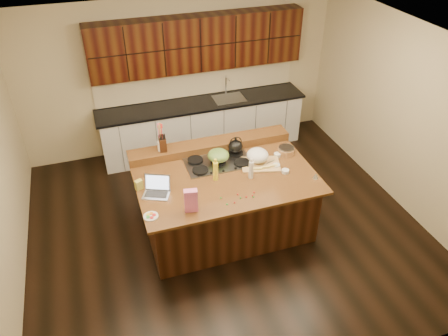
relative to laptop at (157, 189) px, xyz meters
name	(u,v)px	position (x,y,z in m)	size (l,w,h in m)	color
room	(225,148)	(0.95, 0.10, 0.37)	(5.52, 5.02, 2.72)	black
island	(225,201)	(0.95, 0.10, -0.52)	(2.40, 1.60, 0.92)	black
back_ledge	(210,145)	(0.95, 0.80, 0.00)	(2.40, 0.30, 0.12)	black
cooktop	(218,162)	(0.95, 0.40, -0.05)	(0.92, 0.52, 0.05)	gray
back_counter	(201,99)	(1.25, 2.32, 0.00)	(3.70, 0.66, 2.40)	silver
kettle	(236,146)	(1.25, 0.53, 0.08)	(0.21, 0.21, 0.19)	black
green_bowl	(218,155)	(0.95, 0.40, 0.07)	(0.30, 0.30, 0.17)	#577C31
laptop	(157,189)	(0.00, 0.00, 0.00)	(0.41, 0.37, 0.23)	#B7B7BC
oil_bottle	(216,171)	(0.80, 0.04, 0.07)	(0.07, 0.07, 0.27)	yellow
vinegar_bottle	(251,170)	(1.25, -0.07, 0.06)	(0.06, 0.06, 0.25)	silver
wooden_tray	(258,157)	(1.48, 0.22, 0.03)	(0.61, 0.51, 0.21)	tan
ramekin_a	(285,171)	(1.74, -0.11, -0.04)	(0.10, 0.10, 0.04)	white
ramekin_b	(277,155)	(1.81, 0.30, -0.04)	(0.10, 0.10, 0.04)	white
ramekin_c	(276,166)	(1.68, 0.05, -0.04)	(0.10, 0.10, 0.04)	white
strainer_bowl	(286,151)	(1.95, 0.32, -0.02)	(0.24, 0.24, 0.09)	#996B3F
kitchen_timer	(316,176)	(2.07, -0.35, -0.03)	(0.08, 0.08, 0.07)	silver
pink_bag	(191,201)	(0.33, -0.47, 0.09)	(0.16, 0.09, 0.30)	pink
candy_plate	(151,216)	(-0.16, -0.43, -0.06)	(0.18, 0.18, 0.01)	white
package_box	(139,185)	(-0.20, 0.15, 0.01)	(0.10, 0.07, 0.13)	gold
utensil_crock	(162,146)	(0.24, 0.80, 0.13)	(0.12, 0.12, 0.14)	white
knife_block	(163,144)	(0.25, 0.80, 0.16)	(0.10, 0.16, 0.20)	black
gumdrop_0	(246,197)	(1.05, -0.45, -0.05)	(0.02, 0.02, 0.02)	red
gumdrop_1	(221,198)	(0.74, -0.37, -0.05)	(0.02, 0.02, 0.02)	#198C26
gumdrop_2	(254,192)	(1.17, -0.39, -0.05)	(0.02, 0.02, 0.02)	red
gumdrop_3	(253,197)	(1.13, -0.48, -0.05)	(0.02, 0.02, 0.02)	#198C26
gumdrop_4	(235,203)	(0.87, -0.51, -0.05)	(0.02, 0.02, 0.02)	red
gumdrop_5	(227,204)	(0.77, -0.51, -0.05)	(0.02, 0.02, 0.02)	#198C26
gumdrop_6	(253,196)	(1.13, -0.45, -0.05)	(0.02, 0.02, 0.02)	red
gumdrop_7	(240,198)	(0.97, -0.44, -0.05)	(0.02, 0.02, 0.02)	#198C26
gumdrop_8	(238,194)	(0.96, -0.36, -0.05)	(0.02, 0.02, 0.02)	red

